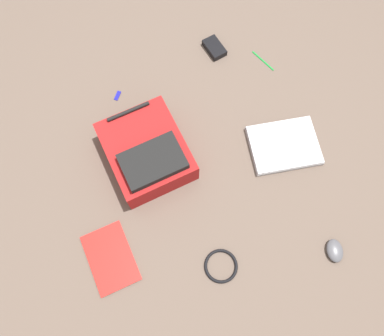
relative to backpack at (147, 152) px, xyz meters
name	(u,v)px	position (x,y,z in m)	size (l,w,h in m)	color
ground_plane	(198,169)	(0.19, -0.13, -0.07)	(3.86, 3.86, 0.00)	brown
backpack	(147,152)	(0.00, 0.00, 0.00)	(0.34, 0.40, 0.17)	maroon
laptop	(284,145)	(0.59, -0.20, -0.06)	(0.36, 0.30, 0.03)	#929296
book_blue	(111,258)	(-0.31, -0.35, -0.07)	(0.18, 0.27, 0.02)	silver
computer_mouse	(335,251)	(0.55, -0.70, -0.06)	(0.07, 0.10, 0.03)	#4C4C51
cable_coil	(221,266)	(0.10, -0.56, -0.07)	(0.14, 0.14, 0.01)	black
power_brick	(214,48)	(0.52, 0.42, -0.06)	(0.07, 0.12, 0.03)	black
pen_black	(263,60)	(0.72, 0.26, -0.07)	(0.01, 0.01, 0.15)	#198C33
usb_stick	(118,95)	(-0.02, 0.36, -0.07)	(0.02, 0.05, 0.01)	#191999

